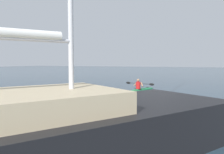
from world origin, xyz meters
TOP-DOWN VIEW (x-y plane):
  - ground_plane at (0.00, 0.00)m, footprint 160.00×160.00m
  - kayak at (1.35, -0.82)m, footprint 1.69×4.37m
  - kayaker at (1.36, -0.80)m, footprint 2.30×0.69m
  - sailboat_twin_masted at (0.13, 11.14)m, footprint 8.39×10.53m

SIDE VIEW (x-z plane):
  - ground_plane at x=0.00m, z-range 0.00..0.00m
  - kayak at x=1.35m, z-range 0.00..0.31m
  - kayaker at x=1.36m, z-range 0.26..0.99m
  - sailboat_twin_masted at x=0.13m, z-range -7.17..8.63m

